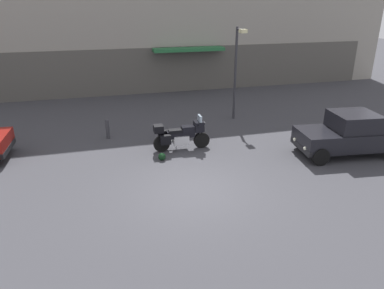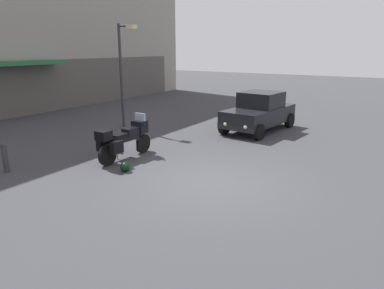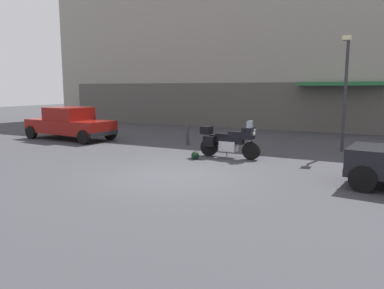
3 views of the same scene
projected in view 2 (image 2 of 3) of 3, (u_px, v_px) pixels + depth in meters
name	position (u px, v px, depth m)	size (l,w,h in m)	color
ground_plane	(213.00, 183.00, 9.32)	(80.00, 80.00, 0.00)	#38383D
motorcycle	(125.00, 140.00, 11.16)	(2.26, 0.77, 1.36)	black
helmet	(125.00, 167.00, 10.12)	(0.28, 0.28, 0.28)	black
car_hatchback_near	(259.00, 112.00, 15.02)	(4.00, 2.16, 1.64)	black
streetlamp_curbside	(123.00, 65.00, 15.06)	(0.28, 0.94, 4.40)	#2D2D33
bollard_curbside	(5.00, 156.00, 10.01)	(0.16, 0.16, 0.88)	#333338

